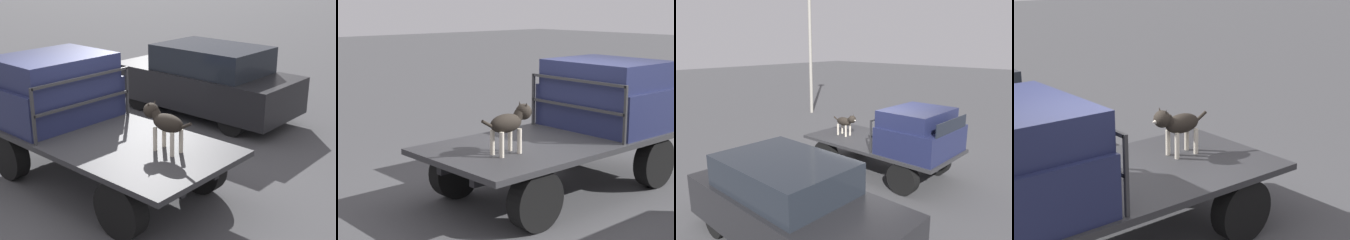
% 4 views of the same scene
% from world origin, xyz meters
% --- Properties ---
extents(ground_plane, '(80.00, 80.00, 0.00)m').
position_xyz_m(ground_plane, '(0.00, 0.00, 0.00)').
color(ground_plane, '#474749').
extents(flatbed_truck, '(4.16, 1.98, 0.84)m').
position_xyz_m(flatbed_truck, '(0.00, 0.00, 0.61)').
color(flatbed_truck, black).
rests_on(flatbed_truck, ground).
extents(truck_cab, '(1.59, 1.86, 1.08)m').
position_xyz_m(truck_cab, '(1.20, 0.00, 1.34)').
color(truck_cab, '#1E2347').
rests_on(truck_cab, flatbed_truck).
extents(truck_headboard, '(0.04, 1.86, 0.84)m').
position_xyz_m(truck_headboard, '(0.38, 0.00, 1.39)').
color(truck_headboard, '#2D2D30').
rests_on(truck_headboard, flatbed_truck).
extents(dog, '(0.88, 0.25, 0.67)m').
position_xyz_m(dog, '(-1.11, -0.17, 1.26)').
color(dog, beige).
rests_on(dog, flatbed_truck).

